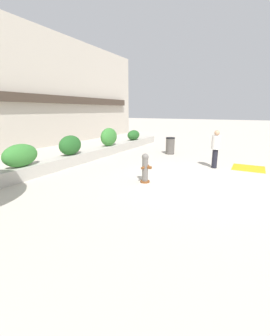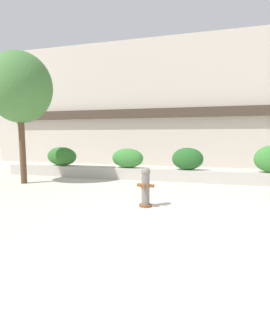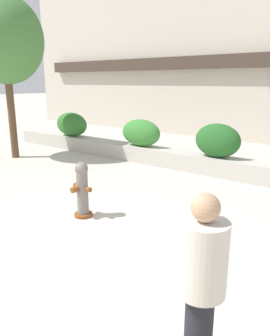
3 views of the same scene
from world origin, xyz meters
The scene contains 8 objects.
ground_plane centered at (0.00, 0.00, 0.00)m, with size 120.00×120.00×0.00m, color beige.
planter_wall_low centered at (0.00, 6.00, 0.25)m, with size 18.00×0.70×0.50m, color #B7B2A8.
hedge_bush_0 centered at (-6.28, 6.00, 0.95)m, with size 1.53×0.70×0.90m, color #2D6B28.
hedge_bush_1 centered at (-2.95, 6.00, 0.93)m, with size 1.44×0.66×0.87m, color #387F33.
hedge_bush_2 centered at (-0.31, 6.00, 0.97)m, with size 1.30×0.70×0.94m, color #235B23.
fire_hydrant centered at (-1.08, 1.65, 0.55)m, with size 0.48×0.44×1.08m.
street_tree centered at (-6.69, 3.77, 3.79)m, with size 2.61×2.35×5.18m.
pedestrian centered at (2.36, -0.25, 0.99)m, with size 0.56×0.56×1.73m.
Camera 3 is at (3.36, -2.40, 2.54)m, focal length 35.00 mm.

